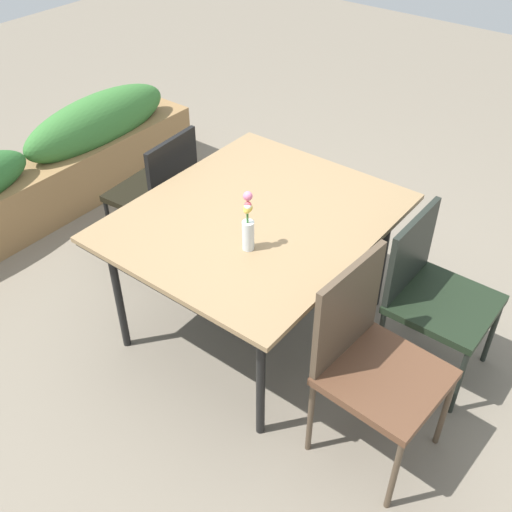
# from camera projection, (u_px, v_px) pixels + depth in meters

# --- Properties ---
(ground_plane) EXTENTS (12.00, 12.00, 0.00)m
(ground_plane) POSITION_uv_depth(u_px,v_px,m) (249.00, 316.00, 3.59)
(ground_plane) COLOR #756B5B
(dining_table) EXTENTS (1.41, 1.20, 0.77)m
(dining_table) POSITION_uv_depth(u_px,v_px,m) (256.00, 223.00, 3.10)
(dining_table) COLOR #8C704C
(dining_table) RESTS_ON ground
(chair_far_side) EXTENTS (0.48, 0.48, 0.90)m
(chair_far_side) POSITION_uv_depth(u_px,v_px,m) (159.00, 189.00, 3.74)
(chair_far_side) COLOR black
(chair_far_side) RESTS_ON ground
(chair_near_right) EXTENTS (0.48, 0.48, 0.89)m
(chair_near_right) POSITION_uv_depth(u_px,v_px,m) (432.00, 289.00, 3.01)
(chair_near_right) COLOR black
(chair_near_right) RESTS_ON ground
(chair_near_left) EXTENTS (0.51, 0.51, 0.99)m
(chair_near_left) POSITION_uv_depth(u_px,v_px,m) (370.00, 356.00, 2.59)
(chair_near_left) COLOR brown
(chair_near_left) RESTS_ON ground
(flower_vase) EXTENTS (0.06, 0.06, 0.31)m
(flower_vase) POSITION_uv_depth(u_px,v_px,m) (248.00, 225.00, 2.77)
(flower_vase) COLOR silver
(flower_vase) RESTS_ON dining_table
(planter_box) EXTENTS (2.83, 0.36, 0.74)m
(planter_box) POSITION_uv_depth(u_px,v_px,m) (33.00, 179.00, 4.16)
(planter_box) COLOR olive
(planter_box) RESTS_ON ground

